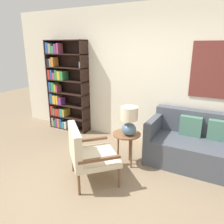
# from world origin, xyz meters

# --- Properties ---
(ground_plane) EXTENTS (14.00, 14.00, 0.00)m
(ground_plane) POSITION_xyz_m (0.00, 0.00, 0.00)
(ground_plane) COLOR #847056
(wall_back) EXTENTS (6.40, 0.08, 2.70)m
(wall_back) POSITION_xyz_m (0.02, 2.03, 1.35)
(wall_back) COLOR silver
(wall_back) RESTS_ON ground_plane
(bookshelf) EXTENTS (1.00, 0.30, 2.06)m
(bookshelf) POSITION_xyz_m (-1.88, 1.85, 0.99)
(bookshelf) COLOR black
(bookshelf) RESTS_ON ground_plane
(armchair) EXTENTS (0.95, 0.95, 0.85)m
(armchair) POSITION_xyz_m (-0.16, 0.29, 0.48)
(armchair) COLOR brown
(armchair) RESTS_ON ground_plane
(couch) EXTENTS (1.73, 0.87, 0.86)m
(couch) POSITION_xyz_m (1.27, 1.58, 0.33)
(couch) COLOR #474C56
(couch) RESTS_ON ground_plane
(side_table) EXTENTS (0.46, 0.46, 0.56)m
(side_table) POSITION_xyz_m (0.16, 0.99, 0.49)
(side_table) COLOR brown
(side_table) RESTS_ON ground_plane
(table_lamp) EXTENTS (0.27, 0.27, 0.47)m
(table_lamp) POSITION_xyz_m (0.22, 0.94, 0.82)
(table_lamp) COLOR slate
(table_lamp) RESTS_ON side_table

